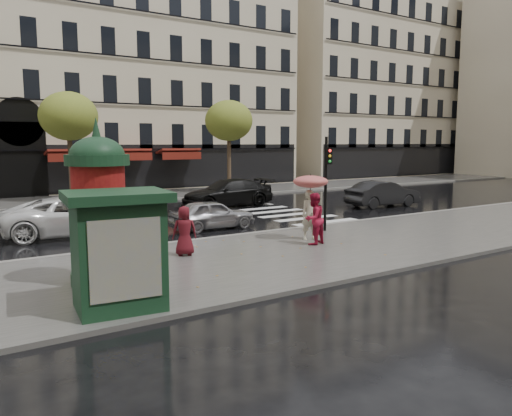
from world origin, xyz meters
TOP-DOWN VIEW (x-y plane):
  - ground at (0.00, 0.00)m, footprint 160.00×160.00m
  - near_sidewalk at (0.00, -0.50)m, footprint 90.00×7.00m
  - far_sidewalk at (0.00, 19.00)m, footprint 90.00×6.00m
  - near_kerb at (0.00, 3.00)m, footprint 90.00×0.25m
  - far_kerb at (0.00, 16.00)m, footprint 90.00×0.25m
  - zebra_crossing at (6.00, 9.60)m, footprint 3.60×11.75m
  - bldg_far_corner at (6.00, 30.00)m, footprint 26.00×14.00m
  - bldg_far_right at (34.00, 30.00)m, footprint 24.00×14.00m
  - tree_far_left at (-2.00, 18.00)m, footprint 3.40×3.40m
  - tree_far_right at (9.00, 18.00)m, footprint 3.40×3.40m
  - woman_umbrella at (2.30, 0.67)m, footprint 1.26×1.26m
  - woman_red at (1.85, -0.07)m, footprint 1.02×0.89m
  - man_burgundy at (-2.62, 0.83)m, footprint 0.88×0.71m
  - morris_column at (-5.71, -0.90)m, footprint 1.53×1.53m
  - traffic_light at (3.99, 1.73)m, footprint 0.26×0.36m
  - newsstand at (-5.94, -3.00)m, footprint 2.26×1.97m
  - car_silver at (0.71, 5.22)m, footprint 3.73×1.59m
  - car_darkgrey at (12.44, 6.48)m, footprint 4.56×1.88m
  - car_white at (-4.40, 6.79)m, footprint 5.85×3.27m
  - car_black at (5.03, 11.38)m, footprint 5.45×2.34m

SIDE VIEW (x-z plane):
  - ground at x=0.00m, z-range 0.00..0.00m
  - zebra_crossing at x=6.00m, z-range 0.00..0.01m
  - near_sidewalk at x=0.00m, z-range 0.00..0.12m
  - far_sidewalk at x=0.00m, z-range 0.00..0.12m
  - near_kerb at x=0.00m, z-range 0.00..0.14m
  - far_kerb at x=0.00m, z-range 0.00..0.14m
  - car_silver at x=0.71m, z-range 0.00..1.26m
  - car_darkgrey at x=12.44m, z-range 0.00..1.47m
  - car_white at x=-4.40m, z-range 0.00..1.55m
  - car_black at x=5.03m, z-range 0.00..1.56m
  - man_burgundy at x=-2.62m, z-range 0.12..1.68m
  - woman_red at x=1.85m, z-range 0.12..1.91m
  - newsstand at x=-5.94m, z-range 0.16..2.66m
  - woman_umbrella at x=2.30m, z-range 0.51..2.93m
  - morris_column at x=-5.71m, z-range 0.03..4.16m
  - traffic_light at x=3.99m, z-range 0.52..4.26m
  - tree_far_left at x=-2.00m, z-range 1.85..8.49m
  - tree_far_right at x=9.00m, z-range 1.85..8.49m
  - bldg_far_corner at x=6.00m, z-range -0.14..22.76m
  - bldg_far_right at x=34.00m, z-range -0.14..22.76m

